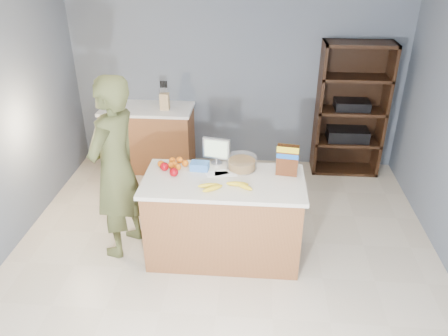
# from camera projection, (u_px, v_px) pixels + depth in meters

# --- Properties ---
(floor) EXTENTS (4.50, 5.00, 0.02)m
(floor) POSITION_uv_depth(u_px,v_px,m) (221.00, 273.00, 4.34)
(floor) COLOR beige
(floor) RESTS_ON ground
(walls) EXTENTS (4.52, 5.02, 2.51)m
(walls) POSITION_uv_depth(u_px,v_px,m) (221.00, 118.00, 3.56)
(walls) COLOR slate
(walls) RESTS_ON ground
(counter_peninsula) EXTENTS (1.56, 0.76, 0.90)m
(counter_peninsula) POSITION_uv_depth(u_px,v_px,m) (224.00, 221.00, 4.41)
(counter_peninsula) COLOR brown
(counter_peninsula) RESTS_ON ground
(back_cabinet) EXTENTS (1.24, 0.62, 0.90)m
(back_cabinet) POSITION_uv_depth(u_px,v_px,m) (150.00, 137.00, 6.15)
(back_cabinet) COLOR brown
(back_cabinet) RESTS_ON ground
(shelving_unit) EXTENTS (0.90, 0.40, 1.80)m
(shelving_unit) POSITION_uv_depth(u_px,v_px,m) (350.00, 112.00, 5.89)
(shelving_unit) COLOR black
(shelving_unit) RESTS_ON ground
(person) EXTENTS (0.64, 0.80, 1.89)m
(person) POSITION_uv_depth(u_px,v_px,m) (116.00, 169.00, 4.27)
(person) COLOR #474C28
(person) RESTS_ON ground
(knife_block) EXTENTS (0.12, 0.10, 0.31)m
(knife_block) POSITION_uv_depth(u_px,v_px,m) (165.00, 101.00, 5.82)
(knife_block) COLOR tan
(knife_block) RESTS_ON back_cabinet
(envelopes) EXTENTS (0.33, 0.19, 0.00)m
(envelopes) POSITION_uv_depth(u_px,v_px,m) (221.00, 173.00, 4.29)
(envelopes) COLOR white
(envelopes) RESTS_ON counter_peninsula
(bananas) EXTENTS (0.53, 0.22, 0.05)m
(bananas) POSITION_uv_depth(u_px,v_px,m) (226.00, 186.00, 4.03)
(bananas) COLOR yellow
(bananas) RESTS_ON counter_peninsula
(apples) EXTENTS (0.20, 0.20, 0.09)m
(apples) POSITION_uv_depth(u_px,v_px,m) (169.00, 169.00, 4.27)
(apples) COLOR #96030C
(apples) RESTS_ON counter_peninsula
(oranges) EXTENTS (0.31, 0.22, 0.07)m
(oranges) POSITION_uv_depth(u_px,v_px,m) (173.00, 164.00, 4.40)
(oranges) COLOR orange
(oranges) RESTS_ON counter_peninsula
(blue_carton) EXTENTS (0.19, 0.13, 0.08)m
(blue_carton) POSITION_uv_depth(u_px,v_px,m) (200.00, 166.00, 4.34)
(blue_carton) COLOR blue
(blue_carton) RESTS_ON counter_peninsula
(salad_bowl) EXTENTS (0.30, 0.30, 0.13)m
(salad_bowl) POSITION_uv_depth(u_px,v_px,m) (242.00, 163.00, 4.36)
(salad_bowl) COLOR #267219
(salad_bowl) RESTS_ON counter_peninsula
(tv) EXTENTS (0.28, 0.12, 0.28)m
(tv) POSITION_uv_depth(u_px,v_px,m) (216.00, 150.00, 4.40)
(tv) COLOR silver
(tv) RESTS_ON counter_peninsula
(cereal_box) EXTENTS (0.22, 0.10, 0.31)m
(cereal_box) POSITION_uv_depth(u_px,v_px,m) (287.00, 158.00, 4.19)
(cereal_box) COLOR #592B14
(cereal_box) RESTS_ON counter_peninsula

